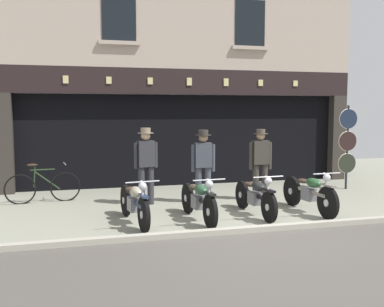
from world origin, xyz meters
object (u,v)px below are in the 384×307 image
(advert_board_near, at_px, (107,121))
(advert_board_far, at_px, (59,121))
(shopkeeper_center, at_px, (203,162))
(motorcycle_center, at_px, (255,196))
(motorcycle_center_right, at_px, (309,192))
(motorcycle_left, at_px, (134,202))
(salesman_left, at_px, (146,162))
(tyre_sign_pole, at_px, (347,142))
(leaning_bicycle, at_px, (43,187))
(salesman_right, at_px, (260,161))
(motorcycle_center_left, at_px, (199,199))

(advert_board_near, xyz_separation_m, advert_board_far, (-1.27, 0.00, -0.00))
(shopkeeper_center, relative_size, advert_board_near, 1.60)
(motorcycle_center, distance_m, motorcycle_center_right, 1.22)
(motorcycle_left, bearing_deg, salesman_left, -113.32)
(advert_board_near, bearing_deg, tyre_sign_pole, -17.05)
(advert_board_near, bearing_deg, motorcycle_center_right, -47.30)
(leaning_bicycle, bearing_deg, motorcycle_center_right, 58.97)
(salesman_left, relative_size, salesman_right, 1.03)
(salesman_left, bearing_deg, leaning_bicycle, -29.69)
(advert_board_near, xyz_separation_m, leaning_bicycle, (-1.65, -1.65, -1.50))
(motorcycle_center_right, relative_size, salesman_left, 1.15)
(motorcycle_center_left, xyz_separation_m, shopkeeper_center, (0.57, 1.59, 0.54))
(advert_board_far, bearing_deg, advert_board_near, -0.00)
(motorcycle_left, distance_m, salesman_left, 1.82)
(motorcycle_center, xyz_separation_m, shopkeeper_center, (-0.68, 1.47, 0.55))
(motorcycle_center, distance_m, salesman_right, 1.68)
(motorcycle_left, distance_m, advert_board_far, 4.64)
(motorcycle_center_left, distance_m, shopkeeper_center, 1.78)
(tyre_sign_pole, distance_m, advert_board_near, 6.61)
(motorcycle_center_left, height_order, advert_board_far, advert_board_far)
(motorcycle_center_right, distance_m, leaning_bicycle, 6.07)
(motorcycle_left, distance_m, motorcycle_center_right, 3.72)
(salesman_left, bearing_deg, motorcycle_center_right, 143.27)
(salesman_left, relative_size, shopkeeper_center, 1.03)
(salesman_right, xyz_separation_m, advert_board_far, (-4.65, 2.73, 0.92))
(motorcycle_center_left, xyz_separation_m, advert_board_near, (-1.39, 4.27, 1.45))
(motorcycle_center_right, distance_m, shopkeeper_center, 2.48)
(motorcycle_left, bearing_deg, shopkeeper_center, -147.09)
(tyre_sign_pole, bearing_deg, motorcycle_center_left, -154.45)
(motorcycle_left, bearing_deg, leaning_bicycle, -60.92)
(motorcycle_center_left, height_order, leaning_bicycle, leaning_bicycle)
(motorcycle_center_right, bearing_deg, shopkeeper_center, -41.19)
(motorcycle_left, height_order, leaning_bicycle, leaning_bicycle)
(shopkeeper_center, xyz_separation_m, advert_board_near, (-1.96, 2.68, 0.91))
(salesman_left, relative_size, tyre_sign_pole, 0.77)
(tyre_sign_pole, bearing_deg, shopkeeper_center, -170.18)
(motorcycle_center_left, relative_size, advert_board_far, 1.84)
(advert_board_near, relative_size, leaning_bicycle, 0.62)
(salesman_right, relative_size, advert_board_near, 1.60)
(salesman_right, distance_m, advert_board_far, 5.47)
(motorcycle_left, height_order, shopkeeper_center, shopkeeper_center)
(salesman_left, height_order, advert_board_far, advert_board_far)
(motorcycle_center, distance_m, salesman_left, 2.65)
(motorcycle_center_right, bearing_deg, tyre_sign_pole, -139.86)
(motorcycle_left, bearing_deg, motorcycle_center_left, 168.80)
(motorcycle_left, relative_size, leaning_bicycle, 1.17)
(salesman_right, xyz_separation_m, tyre_sign_pole, (2.92, 0.80, 0.35))
(shopkeeper_center, height_order, advert_board_far, advert_board_far)
(salesman_left, bearing_deg, motorcycle_center_left, 103.71)
(shopkeeper_center, relative_size, advert_board_far, 1.59)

